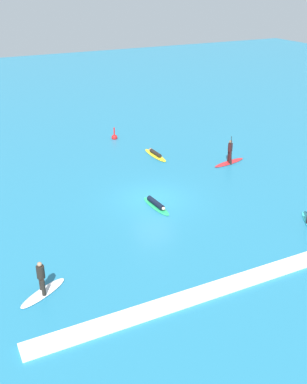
{
  "coord_description": "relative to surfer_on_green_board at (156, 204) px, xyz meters",
  "views": [
    {
      "loc": [
        -11.54,
        -23.28,
        12.82
      ],
      "look_at": [
        0.0,
        0.0,
        0.5
      ],
      "focal_mm": 43.14,
      "sensor_mm": 36.0,
      "label": 1
    }
  ],
  "objects": [
    {
      "name": "ground_plane",
      "position": [
        0.32,
        0.99,
        -0.15
      ],
      "size": [
        120.0,
        120.0,
        0.0
      ],
      "primitive_type": "plane",
      "color": "teal",
      "rests_on": "ground"
    },
    {
      "name": "surfer_on_green_board",
      "position": [
        0.0,
        0.0,
        0.0
      ],
      "size": [
        0.83,
        2.87,
        0.4
      ],
      "rotation": [
        0.0,
        0.0,
        4.78
      ],
      "color": "#23B266",
      "rests_on": "ground_plane"
    },
    {
      "name": "surfer_on_red_board",
      "position": [
        8.12,
        3.97,
        0.35
      ],
      "size": [
        3.02,
        1.22,
        2.19
      ],
      "rotation": [
        0.0,
        0.0,
        3.35
      ],
      "color": "red",
      "rests_on": "ground_plane"
    },
    {
      "name": "surfer_on_yellow_board",
      "position": [
        3.84,
        7.79,
        -0.03
      ],
      "size": [
        0.75,
        3.18,
        0.38
      ],
      "rotation": [
        0.0,
        0.0,
        1.6
      ],
      "color": "yellow",
      "rests_on": "ground_plane"
    },
    {
      "name": "surfer_on_white_board",
      "position": [
        -8.27,
        -5.32,
        0.31
      ],
      "size": [
        2.53,
        1.83,
        1.66
      ],
      "rotation": [
        0.0,
        0.0,
        0.53
      ],
      "color": "white",
      "rests_on": "ground_plane"
    },
    {
      "name": "marker_buoy",
      "position": [
        2.52,
        12.98,
        0.01
      ],
      "size": [
        0.51,
        0.51,
        1.13
      ],
      "color": "red",
      "rests_on": "ground_plane"
    },
    {
      "name": "wave_crest",
      "position": [
        0.32,
        -8.54,
        -0.06
      ],
      "size": [
        20.54,
        0.9,
        0.18
      ],
      "primitive_type": "cube",
      "color": "white",
      "rests_on": "ground_plane"
    }
  ]
}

